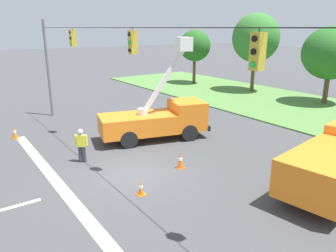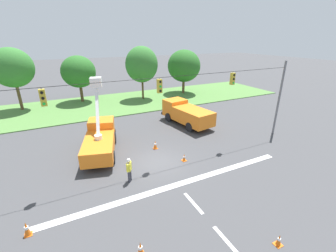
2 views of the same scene
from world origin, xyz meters
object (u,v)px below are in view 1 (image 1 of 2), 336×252
(utility_truck_bucket_lift, at_px, (158,118))
(traffic_cone_mid_left, at_px, (141,188))
(tree_far_west, at_px, (195,46))
(traffic_cone_foreground_right, at_px, (180,160))
(tree_west, at_px, (255,38))
(tree_centre, at_px, (331,53))
(traffic_cone_mid_right, at_px, (15,132))
(road_worker, at_px, (81,143))

(utility_truck_bucket_lift, distance_m, traffic_cone_mid_left, 7.27)
(tree_far_west, relative_size, traffic_cone_foreground_right, 7.88)
(utility_truck_bucket_lift, relative_size, traffic_cone_foreground_right, 8.56)
(tree_west, bearing_deg, tree_far_west, -166.03)
(traffic_cone_mid_left, bearing_deg, tree_centre, 102.84)
(utility_truck_bucket_lift, height_order, traffic_cone_mid_left, utility_truck_bucket_lift)
(tree_west, bearing_deg, traffic_cone_mid_left, -58.91)
(tree_centre, xyz_separation_m, traffic_cone_mid_left, (5.01, -21.97, -4.21))
(tree_far_west, bearing_deg, traffic_cone_mid_right, -66.39)
(tree_far_west, distance_m, traffic_cone_mid_left, 28.39)
(traffic_cone_foreground_right, bearing_deg, tree_west, 122.34)
(tree_far_west, distance_m, tree_west, 7.80)
(traffic_cone_foreground_right, bearing_deg, tree_far_west, 139.27)
(traffic_cone_mid_left, bearing_deg, utility_truck_bucket_lift, 140.90)
(tree_west, relative_size, tree_centre, 1.19)
(tree_centre, bearing_deg, traffic_cone_mid_right, -102.78)
(road_worker, xyz_separation_m, traffic_cone_mid_right, (-5.93, -2.08, -0.60))
(traffic_cone_foreground_right, xyz_separation_m, traffic_cone_mid_right, (-9.40, -5.73, -0.00))
(tree_far_west, relative_size, traffic_cone_mid_left, 10.44)
(utility_truck_bucket_lift, xyz_separation_m, traffic_cone_foreground_right, (4.36, -1.59, -0.90))
(utility_truck_bucket_lift, xyz_separation_m, road_worker, (0.89, -5.24, -0.30))
(tree_centre, relative_size, traffic_cone_foreground_right, 8.39)
(traffic_cone_foreground_right, relative_size, traffic_cone_mid_left, 1.33)
(tree_far_west, xyz_separation_m, utility_truck_bucket_lift, (14.73, -14.84, -3.22))
(tree_far_west, height_order, road_worker, tree_far_west)
(tree_west, height_order, traffic_cone_foreground_right, tree_west)
(tree_centre, distance_m, traffic_cone_mid_left, 22.92)
(utility_truck_bucket_lift, bearing_deg, traffic_cone_mid_left, -39.10)
(tree_far_west, distance_m, traffic_cone_foreground_right, 25.52)
(tree_far_west, distance_m, road_worker, 25.68)
(tree_far_west, xyz_separation_m, road_worker, (15.61, -20.08, -3.52))
(tree_centre, bearing_deg, traffic_cone_mid_left, -77.16)
(tree_far_west, bearing_deg, tree_centre, 9.60)
(traffic_cone_foreground_right, bearing_deg, traffic_cone_mid_right, -148.61)
(tree_west, xyz_separation_m, traffic_cone_mid_right, (2.19, -24.04, -5.17))
(utility_truck_bucket_lift, bearing_deg, tree_far_west, 134.78)
(tree_west, relative_size, traffic_cone_foreground_right, 9.97)
(utility_truck_bucket_lift, relative_size, traffic_cone_mid_right, 8.60)
(tree_centre, distance_m, traffic_cone_mid_right, 25.72)
(utility_truck_bucket_lift, height_order, traffic_cone_mid_right, utility_truck_bucket_lift)
(traffic_cone_mid_right, bearing_deg, tree_west, 95.20)
(tree_west, xyz_separation_m, utility_truck_bucket_lift, (7.23, -16.71, -4.27))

